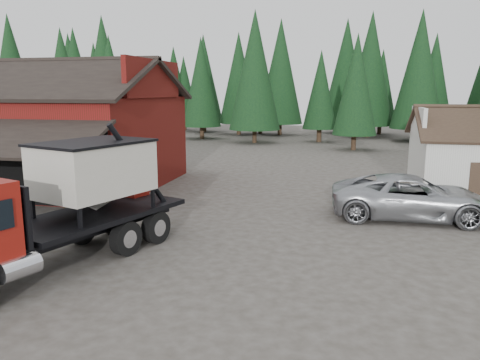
# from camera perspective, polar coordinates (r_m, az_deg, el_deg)

# --- Properties ---
(ground) EXTENTS (120.00, 120.00, 0.00)m
(ground) POSITION_cam_1_polar(r_m,az_deg,el_deg) (15.77, -7.00, -9.13)
(ground) COLOR #3F3A32
(ground) RESTS_ON ground
(red_barn) EXTENTS (12.80, 13.63, 7.18)m
(red_barn) POSITION_cam_1_polar(r_m,az_deg,el_deg) (28.86, -21.43, 4.78)
(red_barn) COLOR maroon
(red_barn) RESTS_ON ground
(conifer_backdrop) EXTENTS (76.00, 16.00, 16.00)m
(conifer_backdrop) POSITION_cam_1_polar(r_m,az_deg,el_deg) (56.44, 7.30, 5.30)
(conifer_backdrop) COLOR black
(conifer_backdrop) RESTS_ON ground
(near_pine_a) EXTENTS (4.40, 4.40, 11.40)m
(near_pine_a) POSITION_cam_1_polar(r_m,az_deg,el_deg) (49.92, -20.77, 11.33)
(near_pine_a) COLOR #382619
(near_pine_a) RESTS_ON ground
(near_pine_b) EXTENTS (3.96, 3.96, 10.40)m
(near_pine_b) POSITION_cam_1_polar(r_m,az_deg,el_deg) (43.97, 13.98, 11.21)
(near_pine_b) COLOR #382619
(near_pine_b) RESTS_ON ground
(near_pine_d) EXTENTS (5.28, 5.28, 13.40)m
(near_pine_d) POSITION_cam_1_polar(r_m,az_deg,el_deg) (48.84, 1.83, 13.22)
(near_pine_d) COLOR #382619
(near_pine_d) RESTS_ON ground
(feed_truck) EXTENTS (5.56, 9.93, 4.34)m
(feed_truck) POSITION_cam_1_polar(r_m,az_deg,el_deg) (15.25, -21.88, -2.59)
(feed_truck) COLOR black
(feed_truck) RESTS_ON ground
(silver_car) EXTENTS (6.74, 3.17, 1.86)m
(silver_car) POSITION_cam_1_polar(r_m,az_deg,el_deg) (21.09, 20.27, -1.98)
(silver_car) COLOR #A7AAAF
(silver_car) RESTS_ON ground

